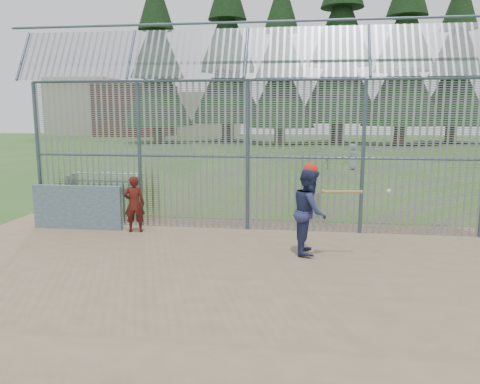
# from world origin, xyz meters

# --- Properties ---
(ground) EXTENTS (120.00, 120.00, 0.00)m
(ground) POSITION_xyz_m (0.00, 0.00, 0.00)
(ground) COLOR #2D511E
(ground) RESTS_ON ground
(dirt_infield) EXTENTS (14.00, 10.00, 0.02)m
(dirt_infield) POSITION_xyz_m (0.00, -0.50, 0.01)
(dirt_infield) COLOR #756047
(dirt_infield) RESTS_ON ground
(dugout_wall) EXTENTS (2.50, 0.12, 1.20)m
(dugout_wall) POSITION_xyz_m (-4.60, 2.90, 0.62)
(dugout_wall) COLOR #38566B
(dugout_wall) RESTS_ON dirt_infield
(batter) EXTENTS (0.73, 0.94, 1.92)m
(batter) POSITION_xyz_m (1.64, 1.50, 0.98)
(batter) COLOR navy
(batter) RESTS_ON dirt_infield
(onlooker) EXTENTS (0.62, 0.48, 1.51)m
(onlooker) POSITION_xyz_m (-2.94, 2.81, 0.77)
(onlooker) COLOR maroon
(onlooker) RESTS_ON dirt_infield
(bg_kid_standing) EXTENTS (0.84, 0.84, 1.47)m
(bg_kid_standing) POSITION_xyz_m (4.19, 17.72, 0.73)
(bg_kid_standing) COLOR slate
(bg_kid_standing) RESTS_ON ground
(bg_kid_seated) EXTENTS (0.47, 0.45, 0.79)m
(bg_kid_seated) POSITION_xyz_m (2.88, 17.82, 0.39)
(bg_kid_seated) COLOR slate
(bg_kid_seated) RESTS_ON ground
(batting_gear) EXTENTS (1.88, 0.39, 0.66)m
(batting_gear) POSITION_xyz_m (1.76, 1.48, 1.86)
(batting_gear) COLOR red
(batting_gear) RESTS_ON ground
(trash_can) EXTENTS (0.56, 0.56, 0.82)m
(trash_can) POSITION_xyz_m (1.79, 5.50, 0.38)
(trash_can) COLOR gray
(trash_can) RESTS_ON ground
(bleacher) EXTENTS (3.00, 0.95, 0.72)m
(bleacher) POSITION_xyz_m (-6.47, 8.92, 0.41)
(bleacher) COLOR slate
(bleacher) RESTS_ON ground
(backstop_fence) EXTENTS (20.09, 0.81, 5.30)m
(backstop_fence) POSITION_xyz_m (1.81, 3.43, 2.36)
(backstop_fence) COLOR #47566B
(backstop_fence) RESTS_ON ground
(conifer_row) EXTENTS (38.48, 12.26, 20.20)m
(conifer_row) POSITION_xyz_m (1.93, 41.51, 10.83)
(conifer_row) COLOR #332319
(conifer_row) RESTS_ON ground
(distant_buildings) EXTENTS (26.50, 10.50, 8.00)m
(distant_buildings) POSITION_xyz_m (-23.18, 56.49, 3.60)
(distant_buildings) COLOR brown
(distant_buildings) RESTS_ON ground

